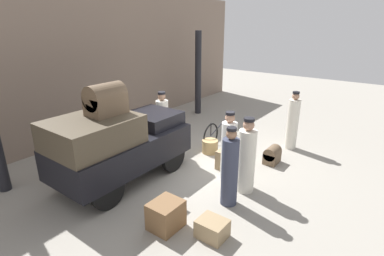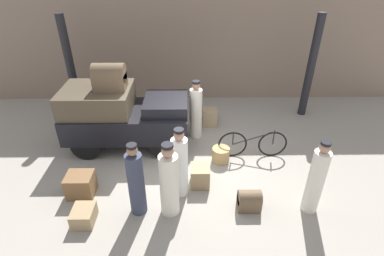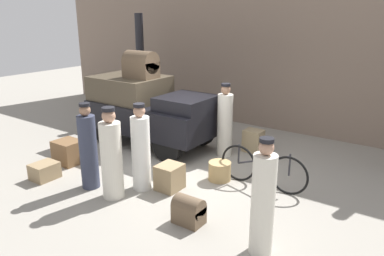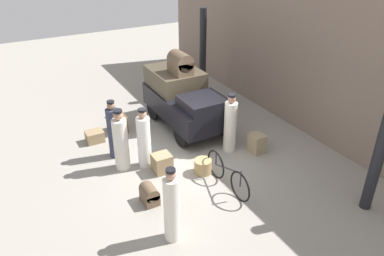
% 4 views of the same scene
% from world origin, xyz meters
% --- Properties ---
extents(ground_plane, '(30.00, 30.00, 0.00)m').
position_xyz_m(ground_plane, '(0.00, 0.00, 0.00)').
color(ground_plane, gray).
extents(station_building_facade, '(16.00, 0.15, 4.50)m').
position_xyz_m(station_building_facade, '(0.00, 4.08, 2.25)').
color(station_building_facade, gray).
rests_on(station_building_facade, ground).
extents(canopy_pillar_left, '(0.25, 0.25, 3.25)m').
position_xyz_m(canopy_pillar_left, '(-3.50, 2.69, 1.62)').
color(canopy_pillar_left, black).
rests_on(canopy_pillar_left, ground).
extents(canopy_pillar_right, '(0.25, 0.25, 3.25)m').
position_xyz_m(canopy_pillar_right, '(3.93, 2.69, 1.62)').
color(canopy_pillar_right, black).
rests_on(canopy_pillar_right, ground).
extents(truck, '(3.26, 1.56, 1.71)m').
position_xyz_m(truck, '(-1.66, 0.94, 0.95)').
color(truck, black).
rests_on(truck, ground).
extents(bicycle, '(1.81, 0.04, 0.81)m').
position_xyz_m(bicycle, '(1.79, 0.30, 0.39)').
color(bicycle, black).
rests_on(bicycle, ground).
extents(wicker_basket, '(0.46, 0.46, 0.38)m').
position_xyz_m(wicker_basket, '(0.95, 0.11, 0.19)').
color(wicker_basket, tan).
rests_on(wicker_basket, ground).
extents(porter_carrying_trunk, '(0.36, 0.36, 1.69)m').
position_xyz_m(porter_carrying_trunk, '(-0.08, -1.08, 0.78)').
color(porter_carrying_trunk, white).
rests_on(porter_carrying_trunk, ground).
extents(porter_with_bicycle, '(0.34, 0.34, 1.68)m').
position_xyz_m(porter_with_bicycle, '(-0.95, -1.61, 0.78)').
color(porter_with_bicycle, '#33384C').
rests_on(porter_with_bicycle, ground).
extents(conductor_in_dark_uniform, '(0.33, 0.33, 1.72)m').
position_xyz_m(conductor_in_dark_uniform, '(2.67, -1.62, 0.80)').
color(conductor_in_dark_uniform, silver).
rests_on(conductor_in_dark_uniform, ground).
extents(porter_standing_middle, '(0.39, 0.39, 1.71)m').
position_xyz_m(porter_standing_middle, '(-0.28, -1.64, 0.78)').
color(porter_standing_middle, silver).
rests_on(porter_standing_middle, ground).
extents(porter_lifting_near_truck, '(0.36, 0.36, 1.73)m').
position_xyz_m(porter_lifting_near_truck, '(0.33, 1.36, 0.80)').
color(porter_lifting_near_truck, silver).
rests_on(porter_lifting_near_truck, ground).
extents(trunk_barrel_dark, '(0.48, 0.34, 0.47)m').
position_xyz_m(trunk_barrel_dark, '(1.39, -1.58, 0.23)').
color(trunk_barrel_dark, brown).
rests_on(trunk_barrel_dark, ground).
extents(trunk_large_brown, '(0.43, 0.51, 0.33)m').
position_xyz_m(trunk_large_brown, '(-2.01, -1.90, 0.17)').
color(trunk_large_brown, '#937A56').
rests_on(trunk_large_brown, ground).
extents(suitcase_small_leather, '(0.43, 0.47, 0.50)m').
position_xyz_m(suitcase_small_leather, '(0.37, -0.80, 0.25)').
color(suitcase_small_leather, '#937A56').
rests_on(suitcase_small_leather, ground).
extents(trunk_umber_medium, '(0.45, 0.37, 0.54)m').
position_xyz_m(trunk_umber_medium, '(0.78, 1.99, 0.27)').
color(trunk_umber_medium, '#9E8966').
rests_on(trunk_umber_medium, ground).
extents(suitcase_black_upright, '(0.58, 0.51, 0.52)m').
position_xyz_m(suitcase_black_upright, '(-2.31, -1.08, 0.26)').
color(suitcase_black_upright, brown).
rests_on(suitcase_black_upright, ground).
extents(trunk_on_truck_roof, '(0.80, 0.54, 0.67)m').
position_xyz_m(trunk_on_truck_roof, '(-1.87, 0.94, 2.02)').
color(trunk_on_truck_roof, brown).
rests_on(trunk_on_truck_roof, truck).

